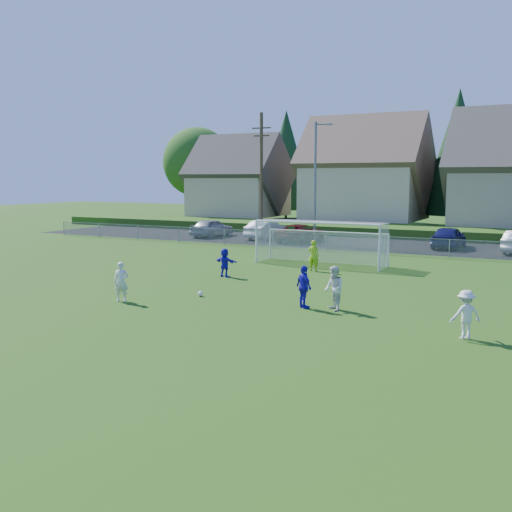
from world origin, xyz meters
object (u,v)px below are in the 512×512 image
object	(u,v)px
car_b	(266,230)
car_e	(449,237)
player_blue_b	(225,263)
player_white_c	(466,314)
player_white_a	(121,282)
player_blue_a	(304,287)
player_white_b	(334,288)
car_c	(301,233)
soccer_ball	(200,294)
car_a	(212,228)
goalkeeper	(314,256)
soccer_goal	(322,236)

from	to	relation	value
car_b	car_e	xyz separation A→B (m)	(14.31, 0.03, 0.03)
player_blue_b	player_white_c	bearing A→B (deg)	164.15
player_white_a	player_blue_a	xyz separation A→B (m)	(6.91, 2.23, 0.02)
player_white_c	player_blue_b	distance (m)	14.07
player_white_a	player_white_b	distance (m)	8.40
car_c	soccer_ball	bearing A→B (deg)	106.34
player_white_a	player_blue_b	bearing A→B (deg)	58.88
soccer_ball	player_white_c	xyz separation A→B (m)	(10.76, -1.76, 0.64)
soccer_ball	player_white_b	xyz separation A→B (m)	(5.83, 0.07, 0.72)
player_white_b	car_e	distance (m)	22.58
car_b	car_e	distance (m)	14.31
player_blue_b	car_a	size ratio (longest dim) A/B	0.32
player_white_c	player_blue_b	world-z (taller)	player_white_c
goalkeeper	soccer_goal	world-z (taller)	soccer_goal
player_white_b	goalkeeper	distance (m)	9.54
player_white_c	soccer_goal	bearing A→B (deg)	-89.83
player_blue_a	car_b	distance (m)	26.18
car_a	soccer_goal	size ratio (longest dim) A/B	0.60
soccer_ball	soccer_goal	bearing A→B (deg)	84.96
car_a	player_white_b	bearing A→B (deg)	135.57
car_b	soccer_goal	xyz separation A→B (m)	(9.33, -11.49, 0.87)
player_white_c	car_e	distance (m)	24.89
car_c	soccer_goal	distance (m)	12.07
player_white_a	player_white_c	size ratio (longest dim) A/B	1.05
player_blue_a	car_a	size ratio (longest dim) A/B	0.37
goalkeeper	car_b	xyz separation A→B (m)	(-9.88, 14.04, -0.07)
player_white_a	soccer_goal	bearing A→B (deg)	49.87
player_blue_b	goalkeeper	bearing A→B (deg)	-118.30
car_a	car_b	bearing A→B (deg)	-169.06
player_white_c	player_blue_a	bearing A→B (deg)	-52.51
player_white_a	player_white_b	xyz separation A→B (m)	(8.06, 2.38, 0.04)
goalkeeper	car_b	bearing A→B (deg)	-58.51
car_e	player_blue_a	bearing A→B (deg)	87.82
car_b	car_c	xyz separation A→B (m)	(3.48, -0.98, -0.06)
soccer_ball	player_blue_b	xyz separation A→B (m)	(-1.68, 4.82, 0.60)
soccer_ball	car_e	distance (m)	23.44
player_white_b	player_blue_a	world-z (taller)	player_white_b
player_white_c	goalkeeper	xyz separation A→B (m)	(-9.23, 10.36, 0.07)
soccer_goal	goalkeeper	bearing A→B (deg)	-77.89
player_blue_b	car_c	world-z (taller)	player_blue_b
player_blue_a	car_a	world-z (taller)	player_blue_a
player_white_a	soccer_goal	xyz separation A→B (m)	(3.21, 13.45, 0.83)
car_b	car_e	bearing A→B (deg)	-177.04
goalkeeper	car_c	xyz separation A→B (m)	(-6.40, 13.06, -0.13)
player_white_c	car_b	bearing A→B (deg)	-88.90
player_blue_a	player_white_a	bearing A→B (deg)	54.72
player_white_a	goalkeeper	size ratio (longest dim) A/B	0.96
car_b	car_c	world-z (taller)	car_b
player_white_a	player_blue_b	distance (m)	7.15
car_b	soccer_goal	bearing A→B (deg)	131.95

